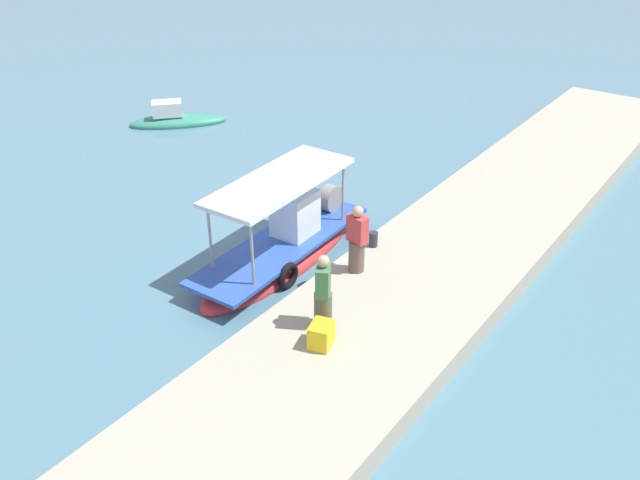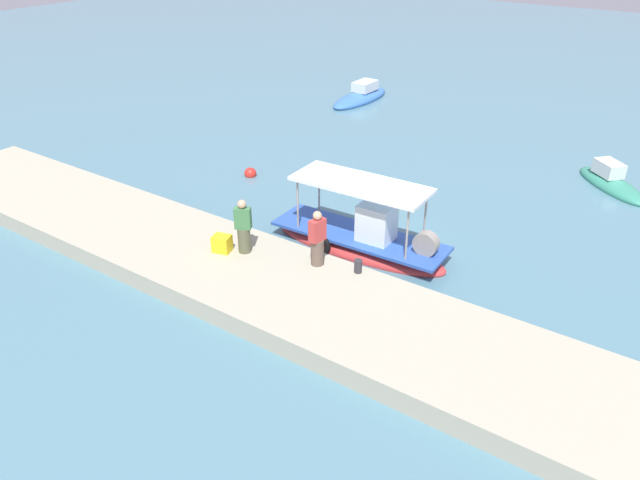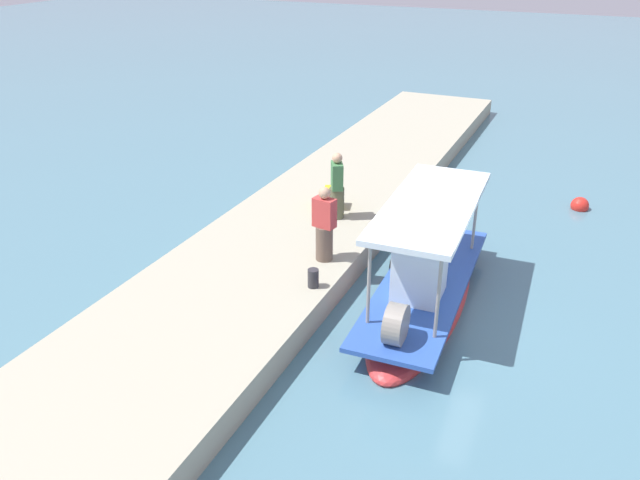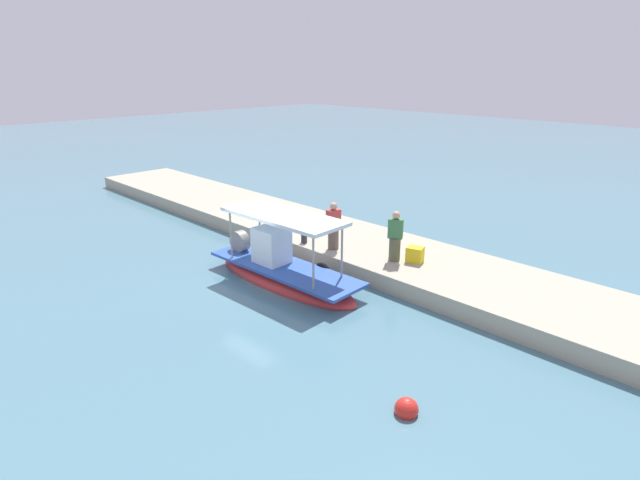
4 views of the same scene
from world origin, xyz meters
TOP-DOWN VIEW (x-y plane):
  - ground_plane at (0.00, 0.00)m, footprint 120.00×120.00m
  - dock_quay at (0.00, -4.18)m, footprint 36.00×4.20m
  - main_fishing_boat at (-0.59, -0.34)m, footprint 6.36×2.05m
  - fisherman_near_bollard at (-3.05, -3.43)m, footprint 0.58×0.54m
  - fisherman_by_crate at (-0.71, -2.76)m, footprint 0.46×0.55m
  - mooring_bollard at (0.56, -2.46)m, footprint 0.24×0.24m
  - cargo_crate at (-3.64, -3.82)m, footprint 0.65×0.58m
  - marker_buoy at (-7.85, 2.45)m, footprint 0.53×0.53m

SIDE VIEW (x-z plane):
  - ground_plane at x=0.00m, z-range 0.00..0.00m
  - marker_buoy at x=-7.85m, z-range -0.16..0.37m
  - dock_quay at x=0.00m, z-range 0.00..0.61m
  - main_fishing_boat at x=-0.59m, z-range -0.99..1.81m
  - mooring_bollard at x=0.56m, z-range 0.61..1.02m
  - cargo_crate at x=-3.64m, z-range 0.61..1.15m
  - fisherman_by_crate at x=-0.71m, z-range 0.52..2.31m
  - fisherman_near_bollard at x=-3.05m, z-range 0.52..2.32m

